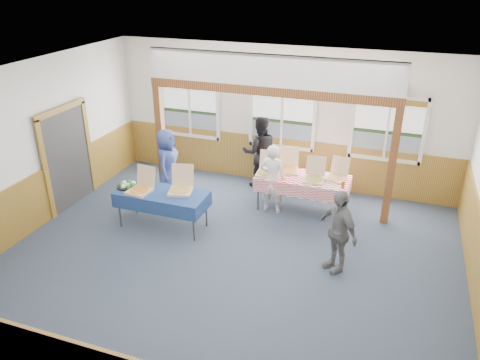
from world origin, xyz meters
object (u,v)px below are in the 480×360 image
table_left (162,195)px  man_blue (167,163)px  person_grey (338,231)px  table_right (303,179)px  woman_black (260,152)px  woman_white (272,179)px

table_left → man_blue: man_blue is taller
person_grey → table_right: bearing=160.9°
woman_black → man_blue: 2.11m
woman_white → man_blue: (-2.40, -0.03, 0.02)m
table_left → woman_white: woman_white is taller
man_blue → person_grey: (3.99, -1.58, -0.03)m
woman_white → woman_black: (-0.63, 1.12, 0.09)m
table_right → man_blue: (-2.98, -0.31, 0.07)m
woman_black → man_blue: size_ratio=1.09×
table_right → person_grey: (1.01, -1.90, 0.04)m
man_blue → person_grey: man_blue is taller
table_left → woman_white: bearing=13.7°
woman_black → man_blue: (-1.77, -1.15, -0.07)m
table_right → woman_white: (-0.58, -0.29, 0.05)m
woman_white → man_blue: size_ratio=0.97×
table_right → woman_white: 0.65m
table_left → man_blue: 1.42m
table_right → woman_white: bearing=-173.4°
woman_white → woman_black: 1.29m
person_grey → woman_white: bearing=177.5°
person_grey → woman_black: bearing=171.9°
table_left → person_grey: person_grey is taller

